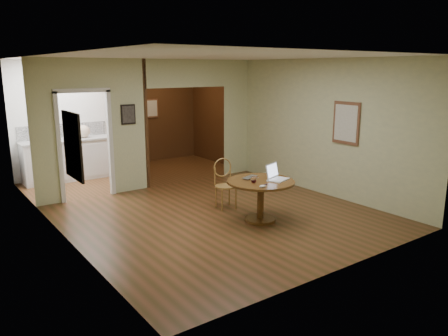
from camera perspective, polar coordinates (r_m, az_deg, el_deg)
floor at (r=7.58m, az=0.01°, el=-6.41°), size 5.00×5.00×0.00m
room_shell at (r=9.72m, az=-13.08°, el=5.35°), size 5.20×7.50×5.00m
dining_table at (r=7.27m, az=4.81°, el=-3.03°), size 1.12×1.12×0.70m
chair at (r=7.96m, az=0.06°, el=-1.65°), size 0.45×0.45×0.91m
open_laptop at (r=7.32m, az=6.74°, el=-0.96°), size 0.43×0.42×0.26m
closed_laptop at (r=7.33m, az=3.71°, el=-1.30°), size 0.37×0.30×0.03m
mouse at (r=6.79m, az=5.06°, el=-2.40°), size 0.12×0.08×0.04m
wine_glass at (r=7.07m, az=3.90°, el=-1.50°), size 0.10×0.10×0.11m
pen at (r=6.94m, az=5.30°, el=-2.21°), size 0.15×0.05×0.01m
kitchen_cabinet at (r=10.59m, az=-19.57°, el=1.07°), size 2.06×0.60×0.94m
grocery_bag at (r=10.60m, az=-17.88°, el=4.57°), size 0.37×0.34×0.29m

